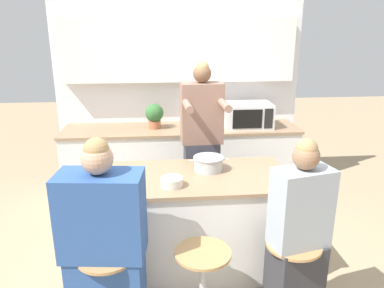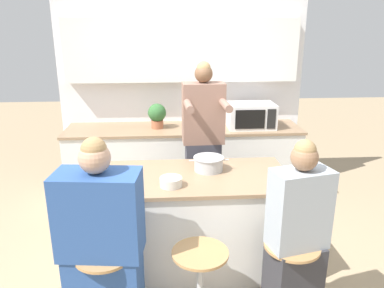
# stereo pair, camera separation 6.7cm
# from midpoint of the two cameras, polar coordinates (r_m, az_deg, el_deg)

# --- Properties ---
(ground_plane) EXTENTS (16.00, 16.00, 0.00)m
(ground_plane) POSITION_cam_midpoint_polar(r_m,az_deg,el_deg) (3.57, 0.66, -18.65)
(ground_plane) COLOR tan
(wall_back) EXTENTS (3.05, 0.22, 2.70)m
(wall_back) POSITION_cam_midpoint_polar(r_m,az_deg,el_deg) (4.73, -1.09, 10.74)
(wall_back) COLOR white
(wall_back) RESTS_ON ground_plane
(back_counter) EXTENTS (2.83, 0.66, 0.93)m
(back_counter) POSITION_cam_midpoint_polar(r_m,az_deg,el_deg) (4.68, -0.81, -2.96)
(back_counter) COLOR white
(back_counter) RESTS_ON ground_plane
(kitchen_island) EXTENTS (1.61, 0.80, 0.92)m
(kitchen_island) POSITION_cam_midpoint_polar(r_m,az_deg,el_deg) (3.32, 0.69, -12.14)
(kitchen_island) COLOR black
(kitchen_island) RESTS_ON ground_plane
(bar_stool_center) EXTENTS (0.39, 0.39, 0.67)m
(bar_stool_center) POSITION_cam_midpoint_polar(r_m,az_deg,el_deg) (2.79, 1.95, -21.09)
(bar_stool_center) COLOR tan
(bar_stool_center) RESTS_ON ground_plane
(bar_stool_rightmost) EXTENTS (0.39, 0.39, 0.67)m
(bar_stool_rightmost) POSITION_cam_midpoint_polar(r_m,az_deg,el_deg) (2.94, 15.21, -19.42)
(bar_stool_rightmost) COLOR tan
(bar_stool_rightmost) RESTS_ON ground_plane
(person_cooking) EXTENTS (0.42, 0.56, 1.79)m
(person_cooking) POSITION_cam_midpoint_polar(r_m,az_deg,el_deg) (3.78, 2.19, -1.30)
(person_cooking) COLOR #383842
(person_cooking) RESTS_ON ground_plane
(person_wrapped_blanket) EXTENTS (0.57, 0.35, 1.47)m
(person_wrapped_blanket) POSITION_cam_midpoint_polar(r_m,az_deg,el_deg) (2.65, -12.78, -15.41)
(person_wrapped_blanket) COLOR #2D5193
(person_wrapped_blanket) RESTS_ON ground_plane
(person_seated_near) EXTENTS (0.43, 0.34, 1.43)m
(person_seated_near) POSITION_cam_midpoint_polar(r_m,az_deg,el_deg) (2.79, 16.22, -14.81)
(person_seated_near) COLOR #333338
(person_seated_near) RESTS_ON ground_plane
(cooking_pot) EXTENTS (0.35, 0.26, 0.12)m
(cooking_pot) POSITION_cam_midpoint_polar(r_m,az_deg,el_deg) (3.21, 3.14, -3.01)
(cooking_pot) COLOR #B7BABC
(cooking_pot) RESTS_ON kitchen_island
(fruit_bowl) EXTENTS (0.17, 0.17, 0.07)m
(fruit_bowl) POSITION_cam_midpoint_polar(r_m,az_deg,el_deg) (2.91, -2.56, -5.78)
(fruit_bowl) COLOR silver
(fruit_bowl) RESTS_ON kitchen_island
(coffee_cup_near) EXTENTS (0.12, 0.09, 0.10)m
(coffee_cup_near) POSITION_cam_midpoint_polar(r_m,az_deg,el_deg) (2.85, -10.26, -6.27)
(coffee_cup_near) COLOR #DB4C51
(coffee_cup_near) RESTS_ON kitchen_island
(banana_bunch) EXTENTS (0.13, 0.10, 0.04)m
(banana_bunch) POSITION_cam_midpoint_polar(r_m,az_deg,el_deg) (3.11, -11.57, -4.85)
(banana_bunch) COLOR yellow
(banana_bunch) RESTS_ON kitchen_island
(microwave) EXTENTS (0.56, 0.39, 0.29)m
(microwave) POSITION_cam_midpoint_polar(r_m,az_deg,el_deg) (4.57, 9.36, 4.31)
(microwave) COLOR white
(microwave) RESTS_ON back_counter
(potted_plant) EXTENTS (0.22, 0.22, 0.30)m
(potted_plant) POSITION_cam_midpoint_polar(r_m,az_deg,el_deg) (4.49, -4.92, 4.49)
(potted_plant) COLOR #A86042
(potted_plant) RESTS_ON back_counter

